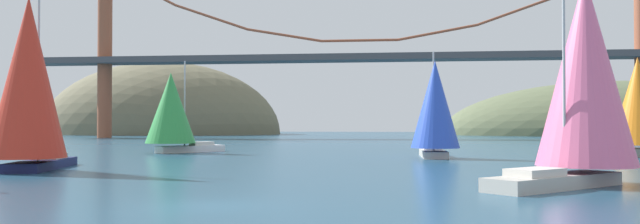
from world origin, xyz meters
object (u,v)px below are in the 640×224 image
Objects in this scene: sailboat_blue_spinnaker at (435,108)px; sailboat_green_sail at (172,110)px; sailboat_pink_spinnaker at (584,75)px; sailboat_orange_sail at (640,105)px; sailboat_scarlet_sail at (29,81)px.

sailboat_blue_spinnaker is 26.47m from sailboat_green_sail.
sailboat_pink_spinnaker is 28.79m from sailboat_orange_sail.
sailboat_pink_spinnaker reaches higher than sailboat_scarlet_sail.
sailboat_blue_spinnaker is 0.99× the size of sailboat_green_sail.
sailboat_green_sail is 0.77× the size of sailboat_pink_spinnaker.
sailboat_pink_spinnaker is (31.56, -28.16, 1.06)m from sailboat_green_sail.
sailboat_blue_spinnaker is at bearing 33.81° from sailboat_scarlet_sail.
sailboat_scarlet_sail is (-0.41, -23.74, 1.32)m from sailboat_green_sail.
sailboat_blue_spinnaker is at bearing -167.43° from sailboat_orange_sail.
sailboat_scarlet_sail is 1.26× the size of sailboat_orange_sail.
sailboat_orange_sail is at bearing 64.58° from sailboat_pink_spinnaker.
sailboat_green_sail is 1.01× the size of sailboat_orange_sail.
sailboat_blue_spinnaker is 18.63m from sailboat_orange_sail.
sailboat_orange_sail is at bearing 25.94° from sailboat_scarlet_sail.
sailboat_orange_sail is at bearing -2.83° from sailboat_green_sail.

